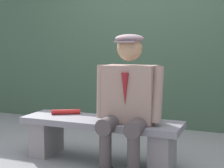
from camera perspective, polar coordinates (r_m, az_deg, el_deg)
ground_plane at (r=3.36m, az=-1.97°, el=-13.17°), size 30.00×30.00×0.00m
bench at (r=3.27m, az=-1.99°, el=-8.57°), size 1.58×0.45×0.42m
seated_man at (r=3.03m, az=2.79°, el=-2.05°), size 0.64×0.59×1.24m
rolled_magazine at (r=3.50m, az=-7.94°, el=-4.78°), size 0.29×0.19×0.05m
stadium_wall at (r=4.77m, az=6.45°, el=5.57°), size 12.00×0.24×2.12m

